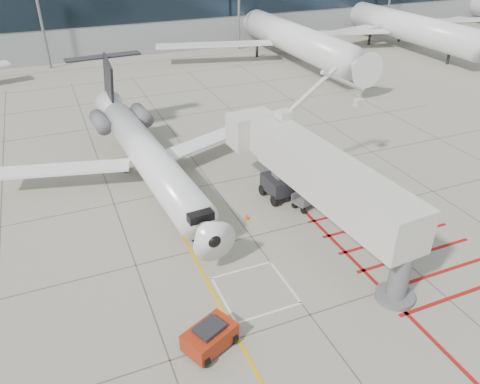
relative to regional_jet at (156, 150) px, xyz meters
name	(u,v)px	position (x,y,z in m)	size (l,w,h in m)	color
ground_plane	(277,272)	(4.34, -12.03, -3.90)	(260.00, 260.00, 0.00)	gray
regional_jet	(156,150)	(0.00, 0.00, 0.00)	(23.58, 29.73, 7.79)	white
jet_bridge	(331,189)	(9.04, -10.12, 0.00)	(9.22, 19.46, 7.78)	silver
pushback_tug	(210,336)	(-1.50, -15.99, -3.13)	(2.63, 1.65, 1.54)	#9E270F
baggage_cart	(307,200)	(9.76, -6.13, -3.25)	(2.04, 1.29, 1.29)	#545459
ground_power_unit	(355,184)	(14.31, -5.84, -3.01)	(2.23, 1.30, 1.77)	beige
cone_nose	(215,228)	(2.24, -6.44, -3.64)	(0.37, 0.37, 0.51)	orange
cone_side	(247,216)	(4.91, -5.92, -3.64)	(0.37, 0.37, 0.51)	#DE500B
terminal_glass_band	(175,0)	(14.34, 43.92, 4.10)	(180.00, 0.10, 6.00)	black
bg_aircraft_c	(283,15)	(28.22, 33.97, 2.56)	(38.75, 43.06, 12.92)	silver
bg_aircraft_d	(398,6)	(49.67, 33.97, 2.56)	(38.74, 43.05, 12.91)	silver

